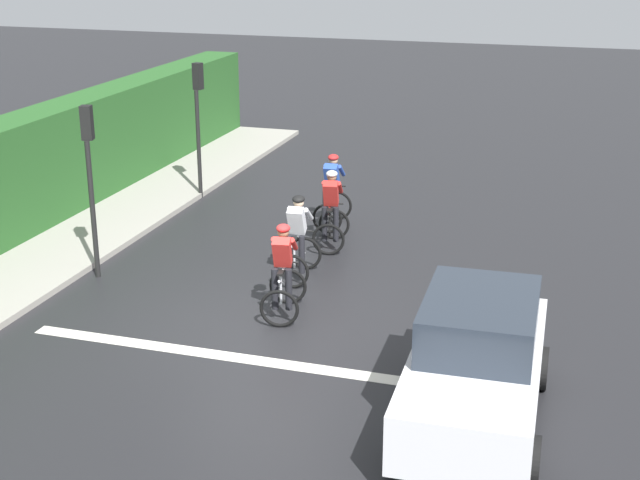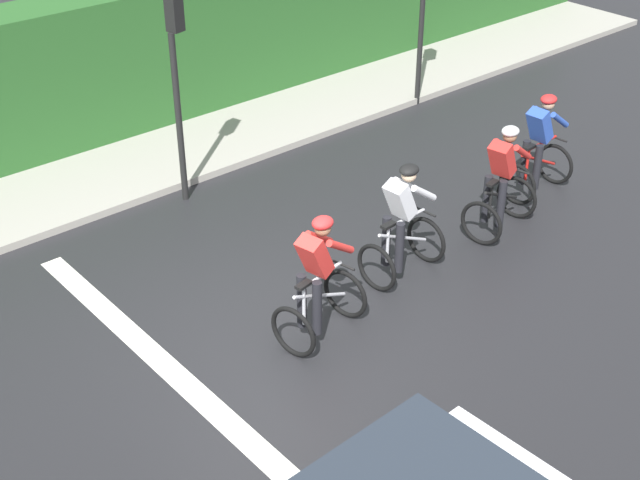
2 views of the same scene
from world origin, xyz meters
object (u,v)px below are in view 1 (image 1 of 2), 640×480
(cyclist_second, at_px, (331,212))
(cyclist_fourth, at_px, (283,273))
(traffic_light_far_junction, at_px, (198,109))
(cyclist_lead, at_px, (332,193))
(cyclist_mid, at_px, (298,240))
(traffic_light_near_crossing, at_px, (90,165))
(car_white, at_px, (476,363))

(cyclist_second, relative_size, cyclist_fourth, 1.00)
(cyclist_second, distance_m, traffic_light_far_junction, 5.17)
(cyclist_lead, xyz_separation_m, cyclist_mid, (0.29, -3.30, 0.00))
(cyclist_mid, xyz_separation_m, traffic_light_far_junction, (-4.10, 4.63, 1.43))
(traffic_light_near_crossing, bearing_deg, cyclist_lead, 50.75)
(cyclist_mid, bearing_deg, traffic_light_far_junction, 131.50)
(cyclist_second, height_order, car_white, car_white)
(cyclist_fourth, xyz_separation_m, traffic_light_far_junction, (-4.41, 6.36, 1.43))
(cyclist_mid, distance_m, cyclist_fourth, 1.76)
(car_white, distance_m, traffic_light_far_junction, 12.13)
(cyclist_lead, height_order, cyclist_fourth, same)
(car_white, distance_m, traffic_light_near_crossing, 8.57)
(car_white, bearing_deg, cyclist_fourth, 145.06)
(cyclist_second, bearing_deg, traffic_light_far_junction, 147.29)
(cyclist_mid, bearing_deg, cyclist_lead, 95.03)
(cyclist_second, height_order, traffic_light_near_crossing, traffic_light_near_crossing)
(cyclist_second, height_order, cyclist_fourth, same)
(cyclist_lead, xyz_separation_m, traffic_light_far_junction, (-3.81, 1.33, 1.43))
(cyclist_second, xyz_separation_m, cyclist_fourth, (0.23, -3.67, 0.00))
(cyclist_lead, xyz_separation_m, cyclist_fourth, (0.60, -5.03, 0.00))
(traffic_light_near_crossing, height_order, traffic_light_far_junction, same)
(cyclist_mid, relative_size, traffic_light_far_junction, 0.50)
(traffic_light_far_junction, bearing_deg, car_white, -47.83)
(cyclist_lead, xyz_separation_m, traffic_light_near_crossing, (-3.49, -4.27, 1.43))
(traffic_light_far_junction, bearing_deg, traffic_light_near_crossing, -86.73)
(cyclist_fourth, height_order, traffic_light_far_junction, traffic_light_far_junction)
(cyclist_fourth, distance_m, car_white, 4.49)
(cyclist_mid, xyz_separation_m, car_white, (3.99, -4.30, 0.08))
(cyclist_lead, bearing_deg, traffic_light_near_crossing, -129.25)
(cyclist_lead, xyz_separation_m, car_white, (4.29, -7.60, 0.08))
(car_white, relative_size, traffic_light_near_crossing, 1.24)
(cyclist_lead, relative_size, cyclist_mid, 1.00)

